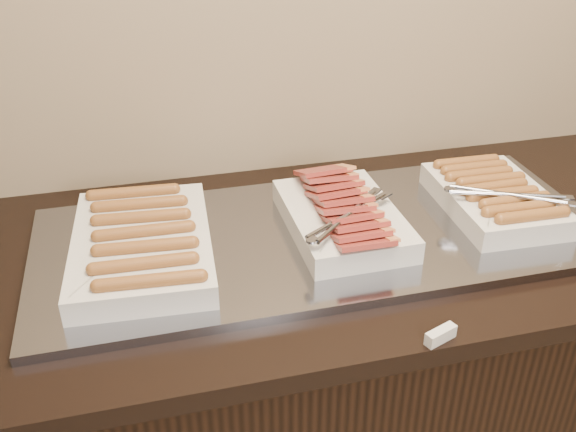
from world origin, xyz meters
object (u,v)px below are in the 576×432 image
Objects in this scene: dish_center at (343,216)px; dish_right at (495,197)px; counter at (323,389)px; warming_tray at (321,236)px; dish_left at (142,244)px.

dish_right is at bearing -0.73° from dish_center.
dish_right is (0.39, -0.00, 0.50)m from counter.
warming_tray is (-0.02, 0.00, 0.46)m from counter.
dish_right is (0.78, -0.00, 0.00)m from dish_left.
dish_center is at bearing 2.91° from dish_left.
dish_left is (-0.39, 0.00, 0.50)m from counter.
dish_center is at bearing -8.90° from counter.
warming_tray is 3.60× the size of dish_right.
warming_tray is 0.37m from dish_left.
dish_center is 1.07× the size of dish_right.
counter is 4.93× the size of dish_left.
dish_center is (0.03, -0.00, 0.50)m from counter.
dish_right is (0.36, -0.00, -0.00)m from dish_center.
warming_tray is at bearing 180.00° from counter.
warming_tray is 0.41m from dish_right.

